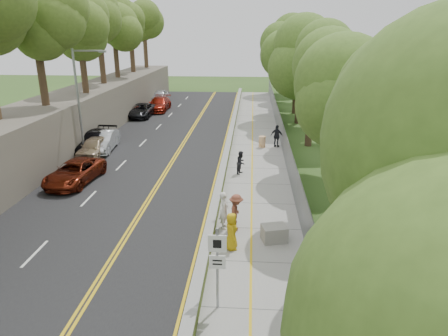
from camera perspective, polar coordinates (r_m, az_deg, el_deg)
ground at (r=17.38m, az=-3.58°, el=-13.07°), size 140.00×140.00×0.00m
road at (r=31.86m, az=-9.76°, el=2.02°), size 11.20×66.00×0.04m
sidewalk at (r=30.97m, az=4.70°, el=1.75°), size 4.20×66.00×0.05m
jersey_barrier at (r=30.94m, az=0.45°, el=2.33°), size 0.42×66.00×0.60m
rock_embankment at (r=34.19m, az=-23.32°, el=5.34°), size 5.00×66.00×4.00m
chainlink_fence at (r=30.80m, az=8.66°, el=3.39°), size 0.04×66.00×2.00m
trees_embankment at (r=33.21m, az=-24.53°, el=19.71°), size 6.40×66.00×13.00m
trees_fenceside at (r=30.05m, az=13.86°, el=14.32°), size 7.00×66.00×14.00m
streetlight at (r=31.53m, az=-19.77°, el=9.63°), size 2.52×0.22×8.00m
signpost at (r=13.70m, az=-0.95°, el=-13.04°), size 0.62×0.09×3.10m
construction_barrel at (r=33.10m, az=5.47°, el=3.75°), size 0.56×0.56×0.92m
concrete_block at (r=18.69m, az=7.18°, el=-9.23°), size 1.28×1.08×0.74m
car_2 at (r=26.91m, az=-20.55°, el=-0.58°), size 2.76×5.17×1.38m
car_3 at (r=33.61m, az=-18.03°, el=3.67°), size 2.49×5.51×1.57m
car_4 at (r=32.20m, az=-18.03°, el=2.91°), size 1.74×4.28×1.45m
car_5 at (r=33.44m, az=-16.89°, el=3.70°), size 2.06×4.85×1.56m
car_6 at (r=45.75m, az=-11.71°, el=8.06°), size 2.45×5.20×1.44m
car_7 at (r=48.93m, az=-9.26°, el=9.01°), size 2.27×5.48×1.58m
car_8 at (r=55.44m, az=-9.13°, el=10.16°), size 1.91×4.52×1.53m
painter_0 at (r=17.68m, az=1.08°, el=-9.03°), size 0.68×0.92×1.71m
painter_1 at (r=19.42m, az=0.02°, el=-6.05°), size 0.45×0.69×1.88m
painter_2 at (r=26.77m, az=2.45°, el=0.80°), size 0.83×0.93×1.57m
painter_3 at (r=19.25m, az=1.75°, el=-6.37°), size 0.74×1.22×1.84m
person_far at (r=33.19m, az=7.57°, el=4.54°), size 1.17×0.86×1.85m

